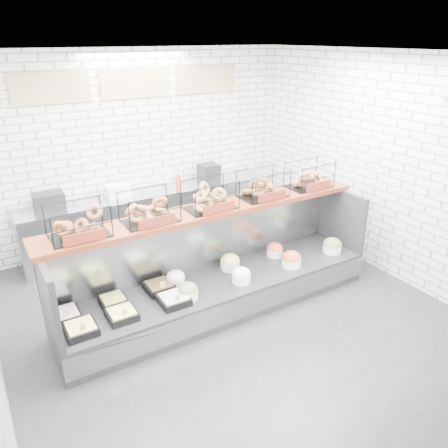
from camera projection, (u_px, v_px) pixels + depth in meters
ground at (233, 318)px, 5.29m from camera, size 5.50×5.50×0.00m
room_shell at (206, 140)px, 4.94m from camera, size 5.02×5.51×3.01m
display_case at (218, 283)px, 5.42m from camera, size 4.00×0.90×1.20m
bagel_shelf at (210, 199)px, 5.14m from camera, size 4.10×0.50×0.40m
prep_counter at (152, 217)px, 7.00m from camera, size 4.00×0.60×1.20m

